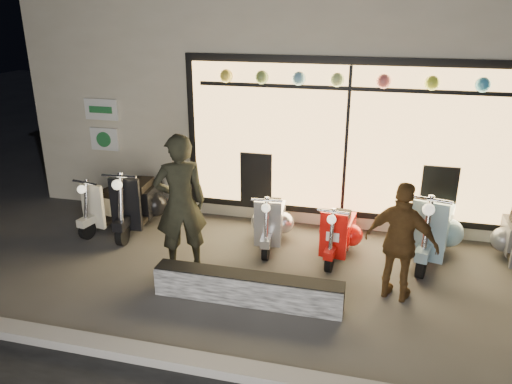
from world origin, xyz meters
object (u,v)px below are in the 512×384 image
Objects in this scene: scooter_red at (339,231)px; man at (180,203)px; graffiti_barrier at (248,288)px; woman at (401,243)px; scooter_silver at (271,220)px.

man is (-2.15, -1.03, 0.65)m from scooter_red.
graffiti_barrier is 2.04m from woman.
woman reaches higher than scooter_silver.
woman is (1.86, 0.59, 0.60)m from graffiti_barrier.
scooter_red is 1.47m from woman.
woman is at bearing 148.63° from man.
man is at bearing 149.97° from graffiti_barrier.
woman is at bearing 17.65° from graffiti_barrier.
graffiti_barrier is at bearing 120.08° from man.
scooter_red is at bearing -12.45° from scooter_silver.
graffiti_barrier is 1.54× the size of woman.
scooter_red is (1.10, -0.14, -0.01)m from scooter_silver.
man is 3.02m from woman.
woman is at bearing -46.01° from scooter_red.
scooter_silver is 0.80× the size of woman.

